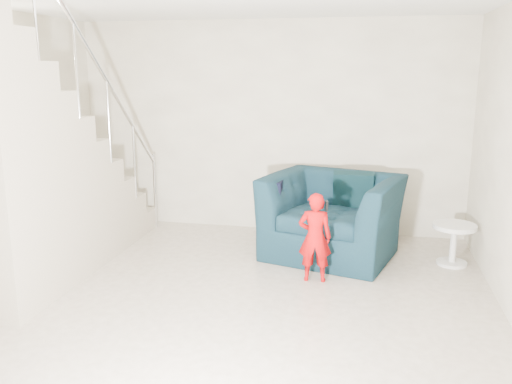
# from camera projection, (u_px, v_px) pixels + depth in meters

# --- Properties ---
(floor) EXTENTS (5.50, 5.50, 0.00)m
(floor) POSITION_uv_depth(u_px,v_px,m) (211.00, 318.00, 4.67)
(floor) COLOR gray
(floor) RESTS_ON ground
(back_wall) EXTENTS (5.00, 0.00, 5.00)m
(back_wall) POSITION_uv_depth(u_px,v_px,m) (269.00, 128.00, 6.99)
(back_wall) COLOR #A29784
(back_wall) RESTS_ON floor
(armchair) EXTENTS (1.69, 1.57, 0.92)m
(armchair) POSITION_uv_depth(u_px,v_px,m) (332.00, 216.00, 6.15)
(armchair) COLOR black
(armchair) RESTS_ON floor
(toddler) EXTENTS (0.35, 0.24, 0.91)m
(toddler) POSITION_uv_depth(u_px,v_px,m) (315.00, 237.00, 5.39)
(toddler) COLOR #940405
(toddler) RESTS_ON floor
(side_table) EXTENTS (0.46, 0.46, 0.46)m
(side_table) POSITION_uv_depth(u_px,v_px,m) (454.00, 238.00, 5.86)
(side_table) COLOR silver
(side_table) RESTS_ON floor
(staircase) EXTENTS (1.02, 3.03, 3.62)m
(staircase) POSITION_uv_depth(u_px,v_px,m) (31.00, 187.00, 5.38)
(staircase) COLOR #ADA089
(staircase) RESTS_ON floor
(cushion) EXTENTS (0.46, 0.22, 0.46)m
(cushion) POSITION_uv_depth(u_px,v_px,m) (353.00, 190.00, 6.33)
(cushion) COLOR black
(cushion) RESTS_ON armchair
(throw) EXTENTS (0.05, 0.53, 0.59)m
(throw) POSITION_uv_depth(u_px,v_px,m) (282.00, 204.00, 6.21)
(throw) COLOR black
(throw) RESTS_ON armchair
(phone) EXTENTS (0.03, 0.05, 0.10)m
(phone) POSITION_uv_depth(u_px,v_px,m) (327.00, 206.00, 5.27)
(phone) COLOR black
(phone) RESTS_ON toddler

